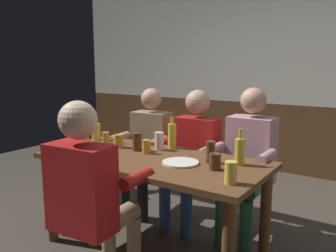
{
  "coord_description": "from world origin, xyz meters",
  "views": [
    {
      "loc": [
        1.54,
        -2.25,
        1.46
      ],
      "look_at": [
        0.0,
        0.06,
        0.96
      ],
      "focal_mm": 37.84,
      "sensor_mm": 36.0,
      "label": 1
    }
  ],
  "objects_px": {
    "chair_empty_near_left": "(87,151)",
    "pint_glass_1": "(210,152)",
    "pint_glass_7": "(231,173)",
    "pint_glass_3": "(106,138)",
    "pint_glass_2": "(96,132)",
    "dining_table": "(152,172)",
    "bottle_1": "(172,135)",
    "person_3": "(90,190)",
    "pint_glass_4": "(137,142)",
    "person_2": "(248,157)",
    "pint_glass_0": "(119,141)",
    "table_candle": "(118,139)",
    "pint_glass_5": "(159,141)",
    "person_1": "(193,151)",
    "pint_glass_6": "(215,162)",
    "pint_glass_8": "(146,147)",
    "bottle_2": "(240,151)",
    "bottle_0": "(84,135)",
    "person_0": "(148,145)"
  },
  "relations": [
    {
      "from": "chair_empty_near_left",
      "to": "pint_glass_1",
      "type": "xyz_separation_m",
      "value": [
        1.83,
        -0.54,
        0.36
      ]
    },
    {
      "from": "pint_glass_7",
      "to": "pint_glass_3",
      "type": "bearing_deg",
      "value": 164.61
    },
    {
      "from": "pint_glass_2",
      "to": "pint_glass_3",
      "type": "bearing_deg",
      "value": -19.43
    },
    {
      "from": "dining_table",
      "to": "pint_glass_2",
      "type": "relative_size",
      "value": 11.34
    },
    {
      "from": "bottle_1",
      "to": "person_3",
      "type": "bearing_deg",
      "value": -88.13
    },
    {
      "from": "person_3",
      "to": "pint_glass_4",
      "type": "distance_m",
      "value": 0.78
    },
    {
      "from": "dining_table",
      "to": "person_2",
      "type": "xyz_separation_m",
      "value": [
        0.52,
        0.64,
        0.05
      ]
    },
    {
      "from": "chair_empty_near_left",
      "to": "pint_glass_0",
      "type": "height_order",
      "value": "chair_empty_near_left"
    },
    {
      "from": "table_candle",
      "to": "pint_glass_1",
      "type": "bearing_deg",
      "value": -5.97
    },
    {
      "from": "bottle_1",
      "to": "pint_glass_5",
      "type": "height_order",
      "value": "bottle_1"
    },
    {
      "from": "person_1",
      "to": "pint_glass_0",
      "type": "height_order",
      "value": "person_1"
    },
    {
      "from": "dining_table",
      "to": "chair_empty_near_left",
      "type": "bearing_deg",
      "value": 154.76
    },
    {
      "from": "person_2",
      "to": "pint_glass_5",
      "type": "relative_size",
      "value": 8.64
    },
    {
      "from": "pint_glass_0",
      "to": "pint_glass_2",
      "type": "relative_size",
      "value": 0.72
    },
    {
      "from": "pint_glass_6",
      "to": "pint_glass_8",
      "type": "xyz_separation_m",
      "value": [
        -0.64,
        0.09,
        -0.0
      ]
    },
    {
      "from": "person_1",
      "to": "pint_glass_1",
      "type": "height_order",
      "value": "person_1"
    },
    {
      "from": "person_2",
      "to": "pint_glass_1",
      "type": "bearing_deg",
      "value": 81.47
    },
    {
      "from": "pint_glass_0",
      "to": "pint_glass_7",
      "type": "distance_m",
      "value": 1.2
    },
    {
      "from": "pint_glass_2",
      "to": "pint_glass_4",
      "type": "xyz_separation_m",
      "value": [
        0.57,
        -0.11,
        -0.0
      ]
    },
    {
      "from": "pint_glass_4",
      "to": "pint_glass_2",
      "type": "bearing_deg",
      "value": 169.04
    },
    {
      "from": "pint_glass_0",
      "to": "pint_glass_4",
      "type": "relative_size",
      "value": 0.75
    },
    {
      "from": "person_2",
      "to": "bottle_2",
      "type": "xyz_separation_m",
      "value": [
        0.11,
        -0.46,
        0.16
      ]
    },
    {
      "from": "table_candle",
      "to": "pint_glass_8",
      "type": "height_order",
      "value": "pint_glass_8"
    },
    {
      "from": "bottle_0",
      "to": "pint_glass_8",
      "type": "distance_m",
      "value": 0.57
    },
    {
      "from": "person_1",
      "to": "pint_glass_1",
      "type": "xyz_separation_m",
      "value": [
        0.43,
        -0.51,
        0.16
      ]
    },
    {
      "from": "chair_empty_near_left",
      "to": "pint_glass_5",
      "type": "relative_size",
      "value": 6.02
    },
    {
      "from": "table_candle",
      "to": "pint_glass_2",
      "type": "height_order",
      "value": "pint_glass_2"
    },
    {
      "from": "chair_empty_near_left",
      "to": "pint_glass_0",
      "type": "distance_m",
      "value": 1.17
    },
    {
      "from": "dining_table",
      "to": "pint_glass_3",
      "type": "xyz_separation_m",
      "value": [
        -0.62,
        0.16,
        0.16
      ]
    },
    {
      "from": "pint_glass_6",
      "to": "person_3",
      "type": "bearing_deg",
      "value": -131.32
    },
    {
      "from": "bottle_2",
      "to": "person_0",
      "type": "bearing_deg",
      "value": 158.31
    },
    {
      "from": "person_3",
      "to": "chair_empty_near_left",
      "type": "distance_m",
      "value": 1.91
    },
    {
      "from": "bottle_2",
      "to": "pint_glass_6",
      "type": "relative_size",
      "value": 2.31
    },
    {
      "from": "bottle_1",
      "to": "pint_glass_8",
      "type": "xyz_separation_m",
      "value": [
        -0.07,
        -0.27,
        -0.05
      ]
    },
    {
      "from": "person_0",
      "to": "pint_glass_4",
      "type": "relative_size",
      "value": 8.33
    },
    {
      "from": "pint_glass_5",
      "to": "pint_glass_4",
      "type": "bearing_deg",
      "value": -138.09
    },
    {
      "from": "person_1",
      "to": "chair_empty_near_left",
      "type": "height_order",
      "value": "person_1"
    },
    {
      "from": "pint_glass_3",
      "to": "pint_glass_7",
      "type": "distance_m",
      "value": 1.41
    },
    {
      "from": "pint_glass_2",
      "to": "table_candle",
      "type": "bearing_deg",
      "value": -0.68
    },
    {
      "from": "person_1",
      "to": "pint_glass_0",
      "type": "bearing_deg",
      "value": 49.64
    },
    {
      "from": "bottle_2",
      "to": "pint_glass_1",
      "type": "relative_size",
      "value": 1.64
    },
    {
      "from": "pint_glass_4",
      "to": "pint_glass_1",
      "type": "bearing_deg",
      "value": 0.61
    },
    {
      "from": "chair_empty_near_left",
      "to": "dining_table",
      "type": "bearing_deg",
      "value": 90.0
    },
    {
      "from": "dining_table",
      "to": "person_1",
      "type": "height_order",
      "value": "person_1"
    },
    {
      "from": "person_3",
      "to": "pint_glass_2",
      "type": "height_order",
      "value": "person_3"
    },
    {
      "from": "person_1",
      "to": "pint_glass_8",
      "type": "relative_size",
      "value": 11.2
    },
    {
      "from": "person_1",
      "to": "chair_empty_near_left",
      "type": "distance_m",
      "value": 1.41
    },
    {
      "from": "person_0",
      "to": "pint_glass_1",
      "type": "height_order",
      "value": "person_0"
    },
    {
      "from": "chair_empty_near_left",
      "to": "pint_glass_4",
      "type": "xyz_separation_m",
      "value": [
        1.17,
        -0.55,
        0.35
      ]
    },
    {
      "from": "bottle_1",
      "to": "bottle_2",
      "type": "xyz_separation_m",
      "value": [
        0.67,
        -0.16,
        -0.01
      ]
    }
  ]
}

